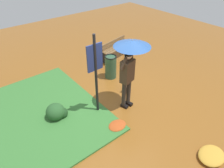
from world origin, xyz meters
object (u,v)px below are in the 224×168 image
person_with_umbrella (130,57)px  trash_bin (111,67)px  handbag (126,88)px  info_sign_post (95,67)px  park_bench (116,49)px

person_with_umbrella → trash_bin: person_with_umbrella is taller
handbag → trash_bin: size_ratio=0.44×
person_with_umbrella → info_sign_post: (-0.87, 0.32, -0.11)m
trash_bin → info_sign_post: bearing=-140.7°
person_with_umbrella → park_bench: 3.20m
handbag → park_bench: (1.22, 1.99, 0.28)m
person_with_umbrella → handbag: bearing=50.3°
handbag → park_bench: size_ratio=0.26×
park_bench → info_sign_post: bearing=-138.9°
person_with_umbrella → handbag: person_with_umbrella is taller
trash_bin → park_bench: bearing=43.2°
person_with_umbrella → info_sign_post: 0.93m
person_with_umbrella → trash_bin: bearing=69.7°
info_sign_post → park_bench: bearing=41.1°
person_with_umbrella → info_sign_post: info_sign_post is taller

